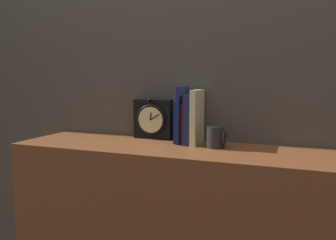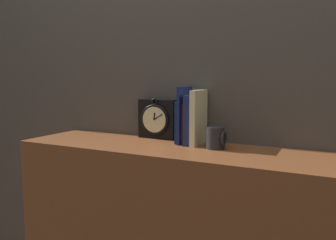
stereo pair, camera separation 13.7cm
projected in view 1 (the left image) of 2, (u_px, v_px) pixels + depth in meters
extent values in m
cube|color=#47423D|center=(184.00, 41.00, 1.53)|extent=(6.00, 0.05, 2.60)
cube|color=brown|center=(168.00, 240.00, 1.44)|extent=(1.35, 0.38, 0.84)
cube|color=black|center=(153.00, 119.00, 1.57)|extent=(0.19, 0.05, 0.19)
torus|color=black|center=(151.00, 120.00, 1.54)|extent=(0.15, 0.01, 0.15)
cylinder|color=beige|center=(151.00, 120.00, 1.54)|extent=(0.12, 0.01, 0.12)
cube|color=black|center=(151.00, 116.00, 1.53)|extent=(0.01, 0.00, 0.03)
cube|color=black|center=(155.00, 117.00, 1.52)|extent=(0.05, 0.00, 0.03)
torus|color=black|center=(151.00, 102.00, 1.53)|extent=(0.03, 0.01, 0.03)
cube|color=#122149|center=(180.00, 121.00, 1.48)|extent=(0.02, 0.12, 0.19)
cube|color=navy|center=(182.00, 115.00, 1.46)|extent=(0.01, 0.14, 0.25)
cube|color=maroon|center=(186.00, 123.00, 1.47)|extent=(0.02, 0.12, 0.17)
cube|color=navy|center=(191.00, 119.00, 1.44)|extent=(0.03, 0.15, 0.22)
cube|color=beige|center=(197.00, 117.00, 1.43)|extent=(0.02, 0.15, 0.24)
cylinder|color=#232328|center=(215.00, 137.00, 1.36)|extent=(0.07, 0.07, 0.09)
torus|color=#232328|center=(224.00, 137.00, 1.34)|extent=(0.01, 0.07, 0.07)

